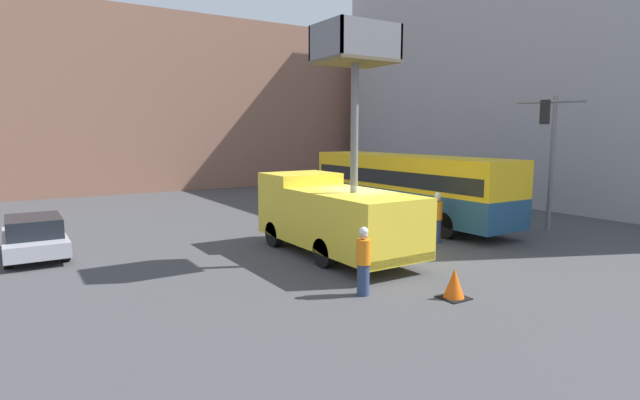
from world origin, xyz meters
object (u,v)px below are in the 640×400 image
(traffic_light_pole, at_px, (550,142))
(road_worker_near_truck, at_px, (363,261))
(parked_car_curbside, at_px, (34,236))
(utility_truck, at_px, (334,210))
(traffic_cone_near_truck, at_px, (454,284))
(city_bus, at_px, (407,183))
(road_worker_directing, at_px, (437,217))

(traffic_light_pole, xyz_separation_m, road_worker_near_truck, (-11.08, -2.24, -2.91))
(traffic_light_pole, distance_m, parked_car_curbside, 19.55)
(utility_truck, height_order, traffic_cone_near_truck, utility_truck)
(traffic_light_pole, bearing_deg, city_bus, 120.63)
(city_bus, bearing_deg, road_worker_near_truck, 145.27)
(city_bus, height_order, road_worker_near_truck, city_bus)
(road_worker_directing, bearing_deg, city_bus, -81.62)
(traffic_cone_near_truck, xyz_separation_m, parked_car_curbside, (-8.72, 10.60, 0.34))
(city_bus, distance_m, parked_car_curbside, 15.16)
(city_bus, height_order, road_worker_directing, city_bus)
(road_worker_near_truck, height_order, parked_car_curbside, road_worker_near_truck)
(utility_truck, distance_m, road_worker_directing, 4.50)
(parked_car_curbside, bearing_deg, traffic_cone_near_truck, -50.56)
(city_bus, relative_size, parked_car_curbside, 2.67)
(road_worker_near_truck, distance_m, road_worker_directing, 7.10)
(city_bus, bearing_deg, parked_car_curbside, 96.04)
(utility_truck, height_order, road_worker_directing, utility_truck)
(city_bus, height_order, traffic_light_pole, traffic_light_pole)
(traffic_light_pole, distance_m, road_worker_near_truck, 11.67)
(road_worker_near_truck, bearing_deg, road_worker_directing, 59.95)
(city_bus, distance_m, road_worker_directing, 4.35)
(traffic_light_pole, distance_m, road_worker_directing, 5.80)
(road_worker_near_truck, xyz_separation_m, traffic_cone_near_truck, (1.79, -1.43, -0.53))
(utility_truck, height_order, parked_car_curbside, utility_truck)
(utility_truck, xyz_separation_m, parked_car_curbside, (-8.67, 5.23, -0.85))
(parked_car_curbside, bearing_deg, utility_truck, -31.12)
(road_worker_directing, bearing_deg, utility_truck, 29.26)
(traffic_light_pole, height_order, road_worker_near_truck, traffic_light_pole)
(road_worker_directing, xyz_separation_m, parked_car_curbside, (-13.11, 5.66, -0.27))
(road_worker_near_truck, bearing_deg, city_bus, 72.58)
(utility_truck, relative_size, city_bus, 0.66)
(city_bus, relative_size, traffic_cone_near_truck, 14.52)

